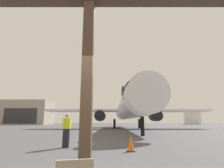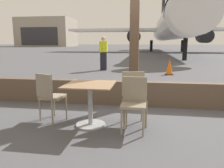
{
  "view_description": "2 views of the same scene",
  "coord_description": "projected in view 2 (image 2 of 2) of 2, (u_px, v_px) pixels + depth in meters",
  "views": [
    {
      "loc": [
        0.45,
        -3.1,
        1.33
      ],
      "look_at": [
        0.51,
        9.96,
        4.12
      ],
      "focal_mm": 28.09,
      "sensor_mm": 36.0,
      "label": 1
    },
    {
      "loc": [
        0.28,
        -5.05,
        1.44
      ],
      "look_at": [
        -0.43,
        -0.44,
        0.57
      ],
      "focal_mm": 35.73,
      "sensor_mm": 36.0,
      "label": 2
    }
  ],
  "objects": [
    {
      "name": "cafe_chair_window_left",
      "position": [
        134.0,
        99.0,
        3.64
      ],
      "size": [
        0.41,
        0.41,
        0.89
      ],
      "color": "gray",
      "rests_on": "ground"
    },
    {
      "name": "ground_plane",
      "position": [
        146.0,
        50.0,
        44.06
      ],
      "size": [
        220.0,
        220.0,
        0.0
      ],
      "primitive_type": "plane",
      "color": "#4C4C51"
    },
    {
      "name": "cafe_chair_window_right",
      "position": [
        49.0,
        93.0,
        4.04
      ],
      "size": [
        0.51,
        0.51,
        0.9
      ],
      "color": "gray",
      "rests_on": "ground"
    },
    {
      "name": "airplane",
      "position": [
        169.0,
        27.0,
        31.5
      ],
      "size": [
        30.11,
        35.82,
        10.44
      ],
      "color": "silver",
      "rests_on": "ground"
    },
    {
      "name": "dining_table",
      "position": [
        90.0,
        101.0,
        3.85
      ],
      "size": [
        0.82,
        0.82,
        0.75
      ],
      "color": "#8C6B4C",
      "rests_on": "ground"
    },
    {
      "name": "window_frame",
      "position": [
        134.0,
        43.0,
        4.95
      ],
      "size": [
        8.21,
        0.24,
        3.9
      ],
      "color": "brown",
      "rests_on": "ground"
    },
    {
      "name": "cafe_chair_aisle_left",
      "position": [
        134.0,
        93.0,
        3.96
      ],
      "size": [
        0.46,
        0.46,
        0.93
      ],
      "color": "gray",
      "rests_on": "ground"
    },
    {
      "name": "ground_crew_worker",
      "position": [
        103.0,
        53.0,
        11.59
      ],
      "size": [
        0.4,
        0.52,
        1.74
      ],
      "color": "black",
      "rests_on": "ground"
    },
    {
      "name": "distant_hangar",
      "position": [
        47.0,
        33.0,
        80.51
      ],
      "size": [
        18.69,
        13.08,
        9.88
      ],
      "color": "#9E9384",
      "rests_on": "ground"
    },
    {
      "name": "traffic_cone",
      "position": [
        169.0,
        67.0,
        10.07
      ],
      "size": [
        0.36,
        0.36,
        0.74
      ],
      "color": "orange",
      "rests_on": "ground"
    }
  ]
}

